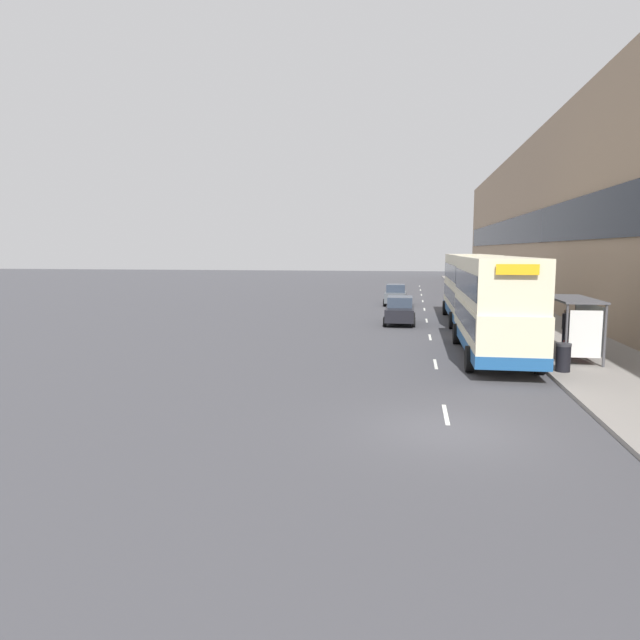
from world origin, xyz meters
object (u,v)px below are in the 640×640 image
double_decker_bus_near (494,305)px  double_decker_bus_ahead (469,286)px  pedestrian_2 (590,334)px  car_1 (396,295)px  pedestrian_at_shelter (566,328)px  bus_shelter (579,317)px  litter_bin (563,357)px  pedestrian_1 (592,327)px  car_0 (400,310)px

double_decker_bus_near → double_decker_bus_ahead: bearing=89.3°
pedestrian_2 → double_decker_bus_near: bearing=-169.2°
car_1 → pedestrian_at_shelter: size_ratio=2.26×
bus_shelter → litter_bin: (-1.22, -2.75, -1.21)m
pedestrian_at_shelter → litter_bin: (-1.45, -5.48, -0.39)m
pedestrian_at_shelter → pedestrian_1: size_ratio=1.09×
car_0 → pedestrian_1: 11.66m
double_decker_bus_near → pedestrian_at_shelter: 4.38m
litter_bin → bus_shelter: bearing=66.0°
pedestrian_1 → bus_shelter: bearing=-113.6°
car_1 → pedestrian_1: 21.87m
double_decker_bus_near → pedestrian_1: (4.95, 3.36, -1.30)m
bus_shelter → litter_bin: size_ratio=4.00×
double_decker_bus_near → bus_shelter: bearing=-7.4°
bus_shelter → litter_bin: bearing=-114.0°
car_0 → car_1: car_1 is taller
double_decker_bus_ahead → pedestrian_1: double_decker_bus_ahead is taller
double_decker_bus_ahead → litter_bin: bearing=-83.0°
bus_shelter → car_0: size_ratio=0.99×
double_decker_bus_near → double_decker_bus_ahead: (0.16, 12.41, 0.00)m
bus_shelter → pedestrian_1: size_ratio=2.54×
car_0 → double_decker_bus_ahead: bearing=-157.4°
pedestrian_at_shelter → pedestrian_2: size_ratio=1.08×
double_decker_bus_near → car_1: bearing=101.8°
car_1 → bus_shelter: bearing=109.1°
double_decker_bus_ahead → litter_bin: size_ratio=10.72×
double_decker_bus_near → car_0: (-4.18, 10.61, -1.44)m
pedestrian_1 → litter_bin: pedestrian_1 is taller
pedestrian_at_shelter → double_decker_bus_ahead: bearing=108.4°
car_0 → double_decker_bus_near: bearing=111.5°
bus_shelter → car_0: 13.37m
double_decker_bus_ahead → car_1: 11.72m
car_0 → car_1: size_ratio=1.05×
car_1 → pedestrian_2: size_ratio=2.44×
double_decker_bus_ahead → pedestrian_1: size_ratio=6.80×
bus_shelter → pedestrian_2: bearing=55.3°
car_0 → pedestrian_1: pedestrian_1 is taller
pedestrian_at_shelter → pedestrian_2: pedestrian_at_shelter is taller
double_decker_bus_near → litter_bin: size_ratio=9.70×
double_decker_bus_near → litter_bin: (2.08, -3.18, -1.61)m
pedestrian_1 → pedestrian_at_shelter: bearing=-143.4°
double_decker_bus_ahead → double_decker_bus_near: bearing=-90.7°
pedestrian_2 → bus_shelter: bearing=-124.7°
car_1 → pedestrian_at_shelter: bearing=111.9°
double_decker_bus_ahead → car_1: (-4.95, 10.53, -1.43)m
car_0 → litter_bin: (6.26, -13.79, -0.18)m
double_decker_bus_ahead → pedestrian_1: (4.79, -9.05, -1.30)m
car_1 → litter_bin: bearing=104.7°
bus_shelter → car_1: bearing=109.1°
double_decker_bus_near → pedestrian_2: 4.41m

